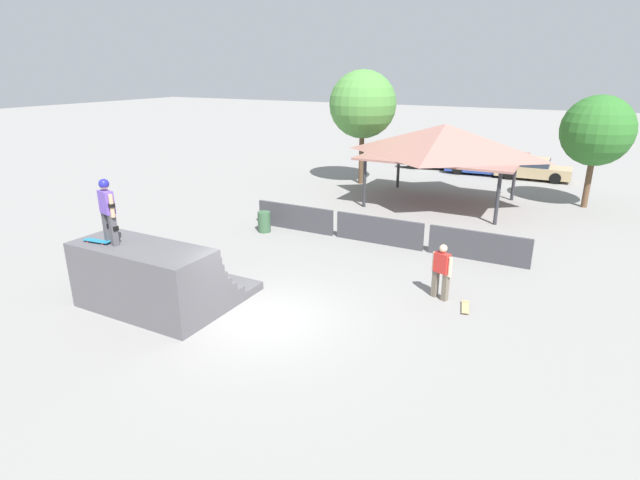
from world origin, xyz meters
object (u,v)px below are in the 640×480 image
object	(u,v)px
parked_car_blue	(481,165)
skateboard_on_deck	(98,241)
tree_beside_pavilion	(363,105)
skater_on_deck	(107,207)
bystander_walking	(442,269)
trash_bin	(264,222)
skateboard_on_ground	(465,307)
parked_car_silver	(435,159)
parked_car_tan	(533,169)
tree_far_back	(597,131)

from	to	relation	value
parked_car_blue	skateboard_on_deck	bearing A→B (deg)	-105.75
skateboard_on_deck	tree_beside_pavilion	distance (m)	18.17
skater_on_deck	bystander_walking	distance (m)	9.37
trash_bin	parked_car_blue	size ratio (longest dim) A/B	0.20
skateboard_on_ground	parked_car_silver	world-z (taller)	parked_car_silver
skateboard_on_deck	tree_beside_pavilion	world-z (taller)	tree_beside_pavilion
parked_car_tan	skater_on_deck	bearing A→B (deg)	-109.71
bystander_walking	trash_bin	world-z (taller)	bystander_walking
skateboard_on_deck	parked_car_tan	bearing A→B (deg)	63.80
tree_far_back	parked_car_silver	xyz separation A→B (m)	(-9.22, 6.30, -3.04)
skater_on_deck	skateboard_on_ground	xyz separation A→B (m)	(8.62, 4.49, -2.86)
tree_beside_pavilion	bystander_walking	bearing A→B (deg)	-57.58
tree_beside_pavilion	parked_car_tan	xyz separation A→B (m)	(8.69, 6.02, -3.86)
tree_beside_pavilion	trash_bin	bearing A→B (deg)	-88.90
skater_on_deck	parked_car_silver	distance (m)	24.66
skateboard_on_deck	parked_car_silver	distance (m)	24.76
skateboard_on_deck	bystander_walking	size ratio (longest dim) A/B	0.52
skater_on_deck	tree_far_back	distance (m)	21.36
skater_on_deck	tree_beside_pavilion	world-z (taller)	tree_beside_pavilion
skateboard_on_ground	parked_car_tan	distance (m)	19.39
skateboard_on_deck	skateboard_on_ground	world-z (taller)	skateboard_on_deck
skateboard_on_deck	tree_far_back	distance (m)	21.74
parked_car_silver	parked_car_tan	size ratio (longest dim) A/B	1.12
skateboard_on_deck	parked_car_tan	distance (m)	25.54
tree_beside_pavilion	parked_car_silver	xyz separation A→B (m)	(2.48, 6.62, -3.86)
bystander_walking	skateboard_on_ground	bearing A→B (deg)	-178.84
parked_car_silver	parked_car_blue	distance (m)	3.15
parked_car_tan	tree_beside_pavilion	bearing A→B (deg)	-146.05
bystander_walking	skateboard_on_deck	bearing A→B (deg)	53.01
bystander_walking	parked_car_tan	bearing A→B (deg)	-69.36
bystander_walking	tree_far_back	xyz separation A→B (m)	(3.41, 13.36, 2.71)
tree_beside_pavilion	parked_car_blue	world-z (taller)	tree_beside_pavilion
parked_car_silver	parked_car_tan	distance (m)	6.24
tree_beside_pavilion	parked_car_tan	bearing A→B (deg)	34.71
skater_on_deck	tree_beside_pavilion	distance (m)	17.92
parked_car_silver	tree_far_back	bearing A→B (deg)	-43.81
trash_bin	parked_car_blue	xyz separation A→B (m)	(5.39, 16.33, 0.18)
skateboard_on_ground	bystander_walking	bearing A→B (deg)	56.40
tree_far_back	parked_car_tan	bearing A→B (deg)	117.80
tree_beside_pavilion	trash_bin	xyz separation A→B (m)	(0.20, -10.25, -4.04)
skateboard_on_ground	trash_bin	world-z (taller)	trash_bin
tree_beside_pavilion	trash_bin	world-z (taller)	tree_beside_pavilion
tree_far_back	parked_car_tan	distance (m)	7.12
skater_on_deck	skateboard_on_deck	bearing A→B (deg)	-145.26
skateboard_on_deck	parked_car_blue	bearing A→B (deg)	70.65
bystander_walking	skater_on_deck	bearing A→B (deg)	53.52
tree_far_back	bystander_walking	bearing A→B (deg)	-104.31
tree_beside_pavilion	parked_car_blue	distance (m)	9.12
skateboard_on_ground	parked_car_blue	xyz separation A→B (m)	(-3.53, 19.44, 0.54)
tree_far_back	parked_car_blue	distance (m)	8.93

